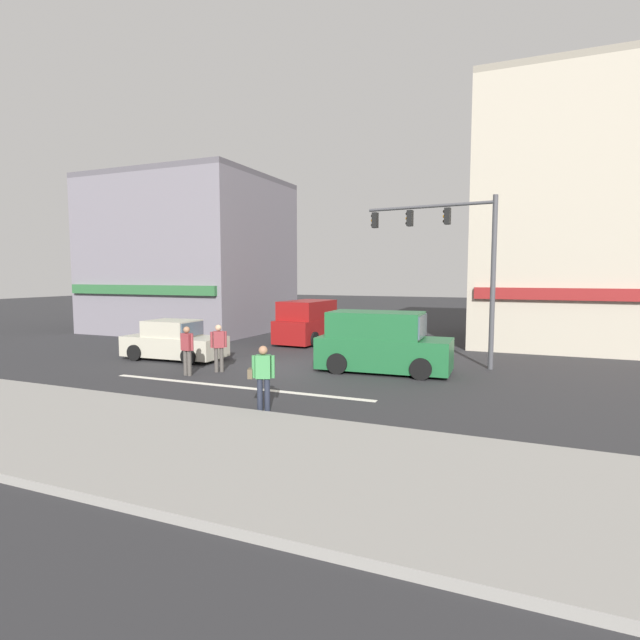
% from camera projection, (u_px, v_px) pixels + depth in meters
% --- Properties ---
extents(ground_plane, '(120.00, 120.00, 0.00)m').
position_uv_depth(ground_plane, '(286.00, 367.00, 18.39)').
color(ground_plane, '#2B2B2D').
extents(lane_marking_stripe, '(9.00, 0.24, 0.01)m').
position_uv_depth(lane_marking_stripe, '(234.00, 387.00, 15.18)').
color(lane_marking_stripe, silver).
rests_on(lane_marking_stripe, ground).
extents(sidewalk_curb, '(40.00, 5.00, 0.16)m').
position_uv_depth(sidewalk_curb, '(105.00, 432.00, 10.58)').
color(sidewalk_curb, gray).
rests_on(sidewalk_curb, ground).
extents(building_left_block, '(10.14, 8.92, 9.10)m').
position_uv_depth(building_left_block, '(191.00, 256.00, 30.38)').
color(building_left_block, slate).
rests_on(building_left_block, ground).
extents(building_right_corner, '(12.67, 9.47, 12.28)m').
position_uv_depth(building_right_corner, '(619.00, 217.00, 23.61)').
color(building_right_corner, '#B7AD99').
rests_on(building_right_corner, ground).
extents(utility_pole_near_left, '(1.40, 0.22, 8.38)m').
position_uv_depth(utility_pole_near_left, '(177.00, 257.00, 25.92)').
color(utility_pole_near_left, brown).
rests_on(utility_pole_near_left, ground).
extents(traffic_light_mast, '(4.87, 0.73, 6.20)m').
position_uv_depth(traffic_light_mast, '(457.00, 250.00, 18.26)').
color(traffic_light_mast, '#47474C').
rests_on(traffic_light_mast, ground).
extents(sedan_crossing_rightbound, '(4.16, 2.00, 1.58)m').
position_uv_depth(sedan_crossing_rightbound, '(174.00, 342.00, 20.04)').
color(sedan_crossing_rightbound, '#B7B29E').
rests_on(sedan_crossing_rightbound, ground).
extents(van_crossing_leftbound, '(4.68, 2.21, 2.11)m').
position_uv_depth(van_crossing_leftbound, '(381.00, 343.00, 17.46)').
color(van_crossing_leftbound, '#1E6033').
rests_on(van_crossing_leftbound, ground).
extents(van_approaching_near, '(2.22, 4.69, 2.11)m').
position_uv_depth(van_approaching_near, '(309.00, 322.00, 25.05)').
color(van_approaching_near, maroon).
rests_on(van_approaching_near, ground).
extents(pedestrian_foreground_with_bag, '(0.69, 0.40, 1.67)m').
position_uv_depth(pedestrian_foreground_with_bag, '(262.00, 375.00, 12.28)').
color(pedestrian_foreground_with_bag, '#232838').
rests_on(pedestrian_foreground_with_bag, ground).
extents(pedestrian_mid_crossing, '(0.57, 0.27, 1.67)m').
position_uv_depth(pedestrian_mid_crossing, '(187.00, 348.00, 16.79)').
color(pedestrian_mid_crossing, '#4C4742').
rests_on(pedestrian_mid_crossing, ground).
extents(pedestrian_far_side, '(0.46, 0.40, 1.67)m').
position_uv_depth(pedestrian_far_side, '(219.00, 345.00, 17.40)').
color(pedestrian_far_side, '#4C4742').
rests_on(pedestrian_far_side, ground).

